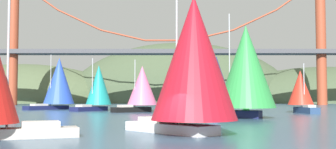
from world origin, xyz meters
The scene contains 13 objects.
ground_plane centered at (0.00, 0.00, 0.00)m, with size 360.00×360.00×0.00m, color #385670.
headland_center centered at (5.00, 135.00, 0.00)m, with size 87.23×44.00×45.82m, color #425138.
headland_right centered at (60.00, 135.00, 0.00)m, with size 81.91×44.00×27.38m, color #425138.
headland_left centered at (-55.00, 135.00, 0.00)m, with size 78.68×44.00×29.48m, color #4C5B3D.
suspension_bridge centered at (0.00, 95.00, 16.36)m, with size 124.12×6.00×36.30m.
sailboat_crimson_sail centered at (1.77, 3.16, 4.56)m, with size 8.30×8.77×9.52m.
sailboat_blue_spinnaker centered at (-20.15, 54.48, 5.05)m, with size 9.18×9.91×10.02m.
sailboat_scarlet_sail centered at (19.61, 37.85, 3.34)m, with size 4.06×6.68×7.11m.
sailboat_teal_sail centered at (-11.53, 47.09, 4.00)m, with size 6.91×8.22×8.72m.
sailboat_pink_spinnaker centered at (-3.85, 41.44, 3.82)m, with size 7.81×7.13×8.00m.
sailboat_navy_sail centered at (8.26, 46.58, 4.87)m, with size 7.00×9.33×9.99m.
sailboat_green_sail centered at (8.71, 23.09, 5.42)m, with size 10.99×8.38×11.63m.
channel_buoy centered at (10.74, 33.41, 0.37)m, with size 1.10×1.10×2.64m.
Camera 1 is at (0.25, -22.01, 2.33)m, focal length 44.04 mm.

